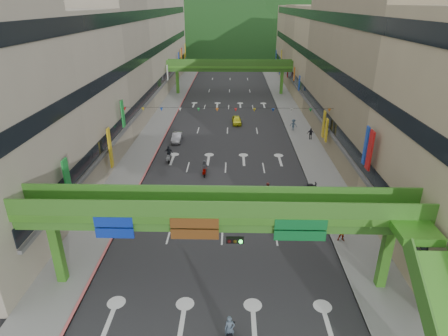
{
  "coord_description": "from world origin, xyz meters",
  "views": [
    {
      "loc": [
        0.79,
        -14.56,
        17.96
      ],
      "look_at": [
        0.0,
        18.0,
        3.5
      ],
      "focal_mm": 30.0,
      "sensor_mm": 36.0,
      "label": 1
    }
  ],
  "objects_px": {
    "scooter_rider_near": "(230,332)",
    "car_yellow": "(237,120)",
    "scooter_rider_mid": "(268,192)",
    "overpass_near": "(234,225)",
    "pedestrian_red": "(343,234)",
    "car_silver": "(177,137)"
  },
  "relations": [
    {
      "from": "scooter_rider_near",
      "to": "scooter_rider_mid",
      "type": "xyz_separation_m",
      "value": [
        3.56,
        16.89,
        0.13
      ]
    },
    {
      "from": "car_silver",
      "to": "pedestrian_red",
      "type": "distance_m",
      "value": 29.18
    },
    {
      "from": "scooter_rider_near",
      "to": "car_yellow",
      "type": "height_order",
      "value": "scooter_rider_near"
    },
    {
      "from": "overpass_near",
      "to": "scooter_rider_near",
      "type": "height_order",
      "value": "overpass_near"
    },
    {
      "from": "scooter_rider_near",
      "to": "car_yellow",
      "type": "xyz_separation_m",
      "value": [
        0.68,
        42.47,
        -0.29
      ]
    },
    {
      "from": "scooter_rider_near",
      "to": "scooter_rider_mid",
      "type": "height_order",
      "value": "scooter_rider_mid"
    },
    {
      "from": "overpass_near",
      "to": "scooter_rider_near",
      "type": "distance_m",
      "value": 6.14
    },
    {
      "from": "car_silver",
      "to": "car_yellow",
      "type": "height_order",
      "value": "car_yellow"
    },
    {
      "from": "scooter_rider_near",
      "to": "car_silver",
      "type": "xyz_separation_m",
      "value": [
        -7.73,
        34.0,
        -0.3
      ]
    },
    {
      "from": "scooter_rider_mid",
      "to": "car_yellow",
      "type": "bearing_deg",
      "value": 96.42
    },
    {
      "from": "scooter_rider_mid",
      "to": "car_yellow",
      "type": "xyz_separation_m",
      "value": [
        -2.88,
        25.59,
        -0.42
      ]
    },
    {
      "from": "car_yellow",
      "to": "pedestrian_red",
      "type": "xyz_separation_m",
      "value": [
        8.39,
        -32.33,
        0.15
      ]
    },
    {
      "from": "scooter_rider_mid",
      "to": "pedestrian_red",
      "type": "height_order",
      "value": "scooter_rider_mid"
    },
    {
      "from": "scooter_rider_mid",
      "to": "overpass_near",
      "type": "bearing_deg",
      "value": -105.04
    },
    {
      "from": "scooter_rider_near",
      "to": "scooter_rider_mid",
      "type": "bearing_deg",
      "value": 78.08
    },
    {
      "from": "overpass_near",
      "to": "car_silver",
      "type": "distance_m",
      "value": 31.0
    },
    {
      "from": "pedestrian_red",
      "to": "scooter_rider_near",
      "type": "bearing_deg",
      "value": -129.62
    },
    {
      "from": "overpass_near",
      "to": "scooter_rider_near",
      "type": "xyz_separation_m",
      "value": [
        -0.2,
        -4.38,
        -4.3
      ]
    },
    {
      "from": "overpass_near",
      "to": "car_yellow",
      "type": "height_order",
      "value": "overpass_near"
    },
    {
      "from": "overpass_near",
      "to": "pedestrian_red",
      "type": "height_order",
      "value": "overpass_near"
    },
    {
      "from": "overpass_near",
      "to": "pedestrian_red",
      "type": "distance_m",
      "value": 11.47
    },
    {
      "from": "scooter_rider_near",
      "to": "pedestrian_red",
      "type": "bearing_deg",
      "value": 48.2
    }
  ]
}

